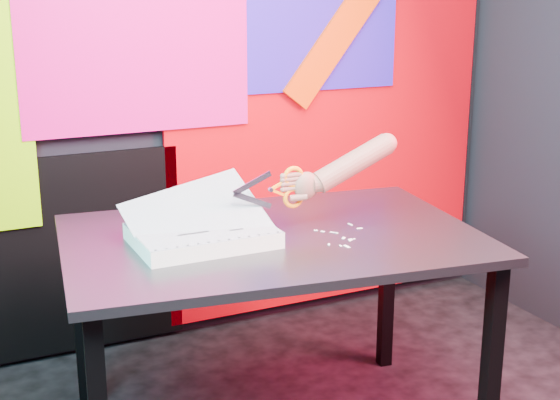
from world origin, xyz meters
TOP-DOWN VIEW (x-y plane):
  - room at (0.00, 0.00)m, footprint 3.01×3.01m
  - backdrop at (0.06, 1.46)m, footprint 2.88×0.05m
  - work_table at (-0.08, 0.53)m, footprint 1.44×1.06m
  - printout_stack at (-0.31, 0.54)m, footprint 0.45×0.32m
  - scissors at (-0.02, 0.53)m, footprint 0.25×0.02m
  - hand_forearm at (0.19, 0.52)m, footprint 0.42×0.09m
  - paper_clippings at (0.12, 0.41)m, footprint 0.19×0.22m

SIDE VIEW (x-z plane):
  - work_table at x=-0.08m, z-range 0.30..1.05m
  - paper_clippings at x=0.12m, z-range 0.75..0.75m
  - printout_stack at x=-0.31m, z-range 0.67..0.89m
  - scissors at x=-0.02m, z-range 0.83..0.97m
  - hand_forearm at x=0.19m, z-range 0.85..1.05m
  - backdrop at x=0.06m, z-range -0.08..2.00m
  - room at x=0.00m, z-range 0.00..2.71m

